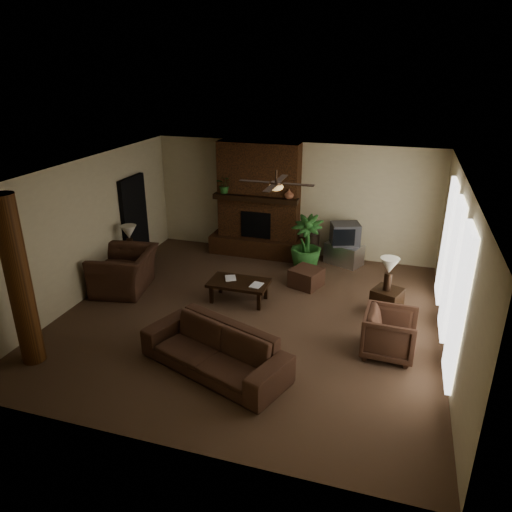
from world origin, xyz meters
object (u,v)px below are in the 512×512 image
(log_column, at_px, (19,282))
(lamp_right, at_px, (389,268))
(armchair_left, at_px, (124,264))
(armchair_right, at_px, (390,332))
(side_table_left, at_px, (134,264))
(sofa, at_px, (215,343))
(side_table_right, at_px, (386,302))
(tv_stand, at_px, (344,254))
(floor_vase, at_px, (312,244))
(coffee_table, at_px, (239,284))
(ottoman, at_px, (306,278))
(floor_plant, at_px, (306,255))
(lamp_left, at_px, (129,234))

(log_column, distance_m, lamp_right, 6.29)
(armchair_left, bearing_deg, armchair_right, 70.22)
(side_table_left, bearing_deg, sofa, -42.24)
(sofa, bearing_deg, armchair_left, 164.21)
(sofa, relative_size, side_table_right, 4.42)
(armchair_right, bearing_deg, sofa, 117.75)
(tv_stand, distance_m, floor_vase, 0.80)
(coffee_table, height_order, lamp_right, lamp_right)
(ottoman, xyz_separation_m, side_table_right, (1.72, -0.84, 0.08))
(floor_plant, distance_m, lamp_left, 4.05)
(ottoman, bearing_deg, coffee_table, -137.17)
(ottoman, relative_size, lamp_left, 0.92)
(side_table_left, xyz_separation_m, side_table_right, (5.60, -0.24, 0.00))
(sofa, height_order, floor_vase, sofa)
(log_column, relative_size, side_table_left, 5.09)
(tv_stand, height_order, side_table_left, side_table_left)
(floor_vase, distance_m, lamp_right, 3.06)
(lamp_right, bearing_deg, armchair_right, -84.41)
(armchair_right, relative_size, tv_stand, 1.01)
(armchair_right, bearing_deg, coffee_table, 72.39)
(ottoman, xyz_separation_m, side_table_left, (-3.88, -0.60, 0.08))
(log_column, xyz_separation_m, floor_vase, (3.55, 5.54, -0.97))
(side_table_left, xyz_separation_m, lamp_right, (5.58, -0.27, 0.73))
(log_column, height_order, ottoman, log_column)
(log_column, bearing_deg, sofa, 12.16)
(armchair_right, xyz_separation_m, side_table_left, (-5.71, 1.58, -0.15))
(ottoman, bearing_deg, armchair_left, -160.57)
(floor_vase, bearing_deg, log_column, -122.65)
(ottoman, bearing_deg, floor_plant, 102.48)
(armchair_right, xyz_separation_m, coffee_table, (-3.00, 1.09, -0.06))
(armchair_right, bearing_deg, tv_stand, 20.62)
(sofa, bearing_deg, side_table_right, 66.44)
(armchair_right, bearing_deg, floor_vase, 30.88)
(armchair_left, xyz_separation_m, coffee_table, (2.49, 0.21, -0.21))
(armchair_left, distance_m, lamp_right, 5.40)
(sofa, distance_m, ottoman, 3.51)
(lamp_right, bearing_deg, lamp_left, 177.44)
(log_column, xyz_separation_m, coffee_table, (2.54, 2.96, -1.03))
(sofa, bearing_deg, floor_vase, 103.39)
(coffee_table, relative_size, side_table_left, 2.18)
(coffee_table, relative_size, floor_vase, 1.56)
(armchair_right, distance_m, side_table_left, 5.93)
(log_column, xyz_separation_m, armchair_right, (5.54, 1.87, -0.97))
(floor_plant, bearing_deg, lamp_left, -158.22)
(lamp_left, bearing_deg, sofa, -41.86)
(sofa, bearing_deg, tv_stand, 94.70)
(lamp_left, bearing_deg, armchair_left, -70.65)
(side_table_right, bearing_deg, tv_stand, 115.32)
(log_column, relative_size, sofa, 1.15)
(tv_stand, bearing_deg, lamp_left, -130.30)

